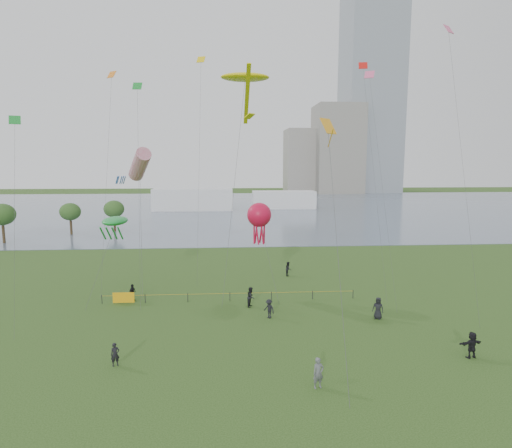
{
  "coord_description": "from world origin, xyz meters",
  "views": [
    {
      "loc": [
        -2.39,
        -25.6,
        13.1
      ],
      "look_at": [
        0.0,
        10.0,
        8.0
      ],
      "focal_mm": 30.0,
      "sensor_mm": 36.0,
      "label": 1
    }
  ],
  "objects": [
    {
      "name": "spectator_e",
      "position": [
        14.02,
        0.79,
        0.91
      ],
      "size": [
        1.76,
        0.83,
        1.83
      ],
      "primitive_type": "imported",
      "rotation": [
        0.0,
        0.0,
        3.32
      ],
      "color": "black",
      "rests_on": "ground_plane"
    },
    {
      "name": "spectator_a",
      "position": [
        -0.32,
        12.2,
        0.92
      ],
      "size": [
        0.97,
        1.08,
        1.85
      ],
      "primitive_type": "imported",
      "rotation": [
        0.0,
        0.0,
        1.22
      ],
      "color": "black",
      "rests_on": "ground_plane"
    },
    {
      "name": "kite_creature",
      "position": [
        -13.62,
        17.53,
        7.34
      ],
      "size": [
        2.8,
        7.57,
        7.79
      ],
      "rotation": [
        0.0,
        0.0,
        -0.17
      ],
      "color": "#3F3F42"
    },
    {
      "name": "kite_octopus",
      "position": [
        0.73,
        16.16,
        7.97
      ],
      "size": [
        2.84,
        4.82,
        9.24
      ],
      "rotation": [
        0.0,
        0.0,
        0.07
      ],
      "color": "#3F3F42"
    },
    {
      "name": "small_kites",
      "position": [
        -1.72,
        17.99,
        21.9
      ],
      "size": [
        37.4,
        15.04,
        8.7
      ],
      "color": "#198C2D"
    },
    {
      "name": "ground_plane",
      "position": [
        0.0,
        0.0,
        0.0
      ],
      "size": [
        400.0,
        400.0,
        0.0
      ],
      "primitive_type": "plane",
      "color": "#223E13"
    },
    {
      "name": "pavilion_right",
      "position": [
        14.0,
        98.0,
        2.5
      ],
      "size": [
        18.0,
        7.0,
        5.0
      ],
      "primitive_type": "cube",
      "color": "silver",
      "rests_on": "ground_plane"
    },
    {
      "name": "spectator_g",
      "position": [
        4.65,
        22.78,
        0.83
      ],
      "size": [
        0.8,
        0.93,
        1.66
      ],
      "primitive_type": "imported",
      "rotation": [
        0.0,
        0.0,
        1.33
      ],
      "color": "black",
      "rests_on": "ground_plane"
    },
    {
      "name": "kite_stingray",
      "position": [
        -0.59,
        17.0,
        21.2
      ],
      "size": [
        4.78,
        9.96,
        21.67
      ],
      "rotation": [
        0.0,
        0.0,
        -0.37
      ],
      "color": "#3F3F42"
    },
    {
      "name": "pavilion_left",
      "position": [
        -12.0,
        95.0,
        3.0
      ],
      "size": [
        22.0,
        8.0,
        6.0
      ],
      "primitive_type": "cube",
      "color": "silver",
      "rests_on": "ground_plane"
    },
    {
      "name": "spectator_f",
      "position": [
        -9.77,
        1.22,
        0.77
      ],
      "size": [
        0.66,
        0.56,
        1.55
      ],
      "primitive_type": "imported",
      "rotation": [
        0.0,
        0.0,
        0.41
      ],
      "color": "black",
      "rests_on": "ground_plane"
    },
    {
      "name": "spectator_c",
      "position": [
        -11.56,
        14.62,
        0.82
      ],
      "size": [
        0.76,
        1.04,
        1.63
      ],
      "primitive_type": "imported",
      "rotation": [
        0.0,
        0.0,
        1.15
      ],
      "color": "black",
      "rests_on": "ground_plane"
    },
    {
      "name": "tower",
      "position": [
        62.0,
        168.0,
        60.0
      ],
      "size": [
        24.0,
        24.0,
        120.0
      ],
      "primitive_type": "cube",
      "color": "gray",
      "rests_on": "ground_plane"
    },
    {
      "name": "kite_flyer",
      "position": [
        2.83,
        -2.39,
        0.92
      ],
      "size": [
        0.76,
        0.6,
        1.84
      ],
      "primitive_type": "imported",
      "rotation": [
        0.0,
        0.0,
        0.27
      ],
      "color": "#585C60",
      "rests_on": "ground_plane"
    },
    {
      "name": "spectator_b",
      "position": [
        1.06,
        9.17,
        0.83
      ],
      "size": [
        1.18,
        1.19,
        1.65
      ],
      "primitive_type": "imported",
      "rotation": [
        0.0,
        0.0,
        -0.81
      ],
      "color": "black",
      "rests_on": "ground_plane"
    },
    {
      "name": "building_mid",
      "position": [
        46.0,
        162.0,
        19.0
      ],
      "size": [
        20.0,
        20.0,
        38.0
      ],
      "primitive_type": "cube",
      "color": "gray",
      "rests_on": "ground_plane"
    },
    {
      "name": "trees",
      "position": [
        -36.12,
        50.21,
        4.65
      ],
      "size": [
        24.37,
        15.31,
        6.92
      ],
      "color": "#382A19",
      "rests_on": "ground_plane"
    },
    {
      "name": "kite_windsock",
      "position": [
        -11.76,
        21.35,
        12.92
      ],
      "size": [
        4.14,
        9.04,
        14.76
      ],
      "rotation": [
        0.0,
        0.0,
        -0.43
      ],
      "color": "#3F3F42"
    },
    {
      "name": "building_low",
      "position": [
        32.0,
        168.0,
        14.0
      ],
      "size": [
        16.0,
        18.0,
        28.0
      ],
      "primitive_type": "cube",
      "color": "gray",
      "rests_on": "ground_plane"
    },
    {
      "name": "kite_delta",
      "position": [
        5.62,
        8.03,
        15.16
      ],
      "size": [
        2.39,
        14.16,
        16.66
      ],
      "rotation": [
        0.0,
        0.0,
        0.35
      ],
      "color": "#3F3F42"
    },
    {
      "name": "fence",
      "position": [
        -8.36,
        13.95,
        0.55
      ],
      "size": [
        24.07,
        0.07,
        1.05
      ],
      "color": "black",
      "rests_on": "ground_plane"
    },
    {
      "name": "lake",
      "position": [
        0.0,
        100.0,
        0.02
      ],
      "size": [
        400.0,
        120.0,
        0.08
      ],
      "primitive_type": "cube",
      "color": "slate",
      "rests_on": "ground_plane"
    },
    {
      "name": "spectator_d",
      "position": [
        10.26,
        8.41,
        0.93
      ],
      "size": [
        1.08,
        0.98,
        1.86
      ],
      "primitive_type": "imported",
      "rotation": [
        0.0,
        0.0,
        -0.54
      ],
      "color": "black",
      "rests_on": "ground_plane"
    }
  ]
}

